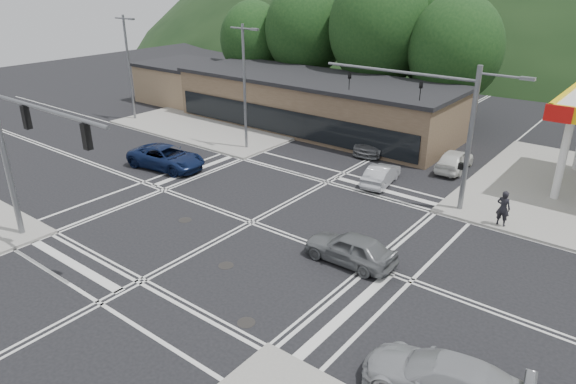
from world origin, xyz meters
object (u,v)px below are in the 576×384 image
Objects in this scene: car_silver_east at (443,378)px; car_queue_a at (381,175)px; car_queue_b at (455,160)px; pedestrian at (503,208)px; car_grey_center at (350,248)px; car_northbound at (378,141)px; car_blue_west at (166,157)px.

car_queue_a is at bearing -154.87° from car_silver_east.
car_queue_b is 2.18× the size of pedestrian.
car_grey_center reaches higher than car_queue_a.
car_northbound is (-6.00, 0.50, 0.04)m from car_queue_b.
car_northbound is (9.52, 12.05, -0.00)m from car_blue_west.
pedestrian is at bearing -84.65° from car_blue_west.
car_queue_a is 5.86m from car_queue_b.
car_queue_a is (12.84, 6.33, -0.13)m from car_blue_west.
car_queue_b is at bearing -177.95° from car_grey_center.
car_grey_center is (16.29, -2.97, -0.03)m from car_blue_west.
car_silver_east is 17.59m from car_queue_a.
car_silver_east is (22.81, -8.17, -0.03)m from car_blue_west.
pedestrian is at bearing -37.70° from car_northbound.
car_northbound reaches higher than car_grey_center.
car_blue_west is 1.05× the size of car_northbound.
car_northbound is at bearing -9.11° from car_queue_b.
pedestrian is at bearing 160.31° from car_queue_a.
car_queue_b is (15.52, 11.54, -0.05)m from car_blue_west.
car_silver_east is 13.19m from pedestrian.
car_blue_west is 19.34m from car_queue_b.
pedestrian is (5.12, -6.71, 0.40)m from car_queue_b.
pedestrian is (-2.17, 13.00, 0.38)m from car_silver_east.
pedestrian reaches higher than car_silver_east.
car_northbound reaches higher than car_silver_east.
car_queue_a is at bearing -64.52° from car_northbound.
car_silver_east is 1.20× the size of car_queue_b.
car_queue_a is (-3.45, 9.30, -0.10)m from car_grey_center.
car_grey_center is 9.92m from car_queue_a.
car_blue_west is at bearing -133.04° from car_northbound.
car_blue_west is at bearing -119.07° from car_silver_east.
car_blue_west is at bearing 17.45° from car_queue_a.
car_blue_west reaches higher than car_silver_east.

